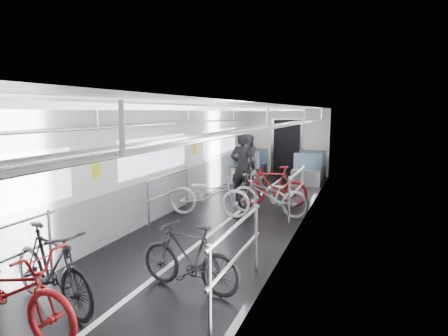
% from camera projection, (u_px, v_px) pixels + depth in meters
% --- Properties ---
extents(car_shell, '(3.02, 14.01, 2.41)m').
position_uv_depth(car_shell, '(247.00, 160.00, 9.62)').
color(car_shell, black).
rests_on(car_shell, ground).
extents(bike_left_near, '(1.89, 0.78, 0.97)m').
position_uv_depth(bike_left_near, '(8.00, 291.00, 4.06)').
color(bike_left_near, '#B31619').
rests_on(bike_left_near, floor).
extents(bike_left_mid, '(1.73, 0.98, 1.00)m').
position_uv_depth(bike_left_mid, '(52.00, 268.00, 4.62)').
color(bike_left_mid, black).
rests_on(bike_left_mid, floor).
extents(bike_left_far, '(1.90, 0.77, 0.98)m').
position_uv_depth(bike_left_far, '(209.00, 194.00, 8.78)').
color(bike_left_far, silver).
rests_on(bike_left_far, floor).
extents(bike_right_near, '(1.53, 0.65, 0.89)m').
position_uv_depth(bike_right_near, '(189.00, 257.00, 5.12)').
color(bike_right_near, black).
rests_on(bike_right_near, floor).
extents(bike_right_mid, '(1.87, 0.87, 0.95)m').
position_uv_depth(bike_right_mid, '(269.00, 194.00, 8.83)').
color(bike_right_mid, '#99989D').
rests_on(bike_right_mid, floor).
extents(bike_right_far, '(1.71, 0.76, 0.99)m').
position_uv_depth(bike_right_far, '(273.00, 186.00, 9.70)').
color(bike_right_far, maroon).
rests_on(bike_right_far, floor).
extents(bike_aisle, '(0.86, 1.93, 0.98)m').
position_uv_depth(bike_aisle, '(254.00, 184.00, 9.95)').
color(bike_aisle, black).
rests_on(bike_aisle, floor).
extents(person_standing, '(0.65, 0.43, 1.78)m').
position_uv_depth(person_standing, '(243.00, 167.00, 10.10)').
color(person_standing, black).
rests_on(person_standing, floor).
extents(person_seated, '(0.85, 0.72, 1.54)m').
position_uv_depth(person_seated, '(248.00, 158.00, 13.21)').
color(person_seated, '#333139').
rests_on(person_seated, floor).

